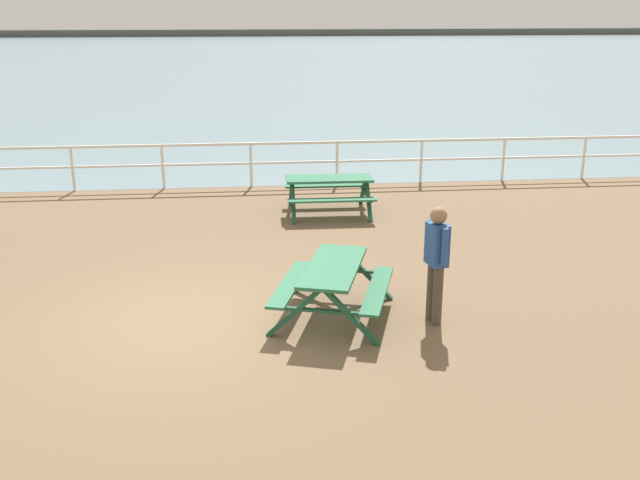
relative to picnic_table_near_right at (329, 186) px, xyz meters
name	(u,v)px	position (x,y,z in m)	size (l,w,h in m)	color
ground_plane	(185,327)	(-2.65, -5.23, -0.68)	(30.00, 24.00, 0.20)	brown
sea_band	(232,57)	(-2.65, 47.52, -0.58)	(142.00, 90.00, 0.01)	gray
distant_shoreline	(236,36)	(-2.65, 90.52, -0.58)	(142.00, 6.00, 1.80)	#4C4C47
seaward_railing	(207,157)	(-2.65, 2.52, 0.17)	(23.07, 0.07, 1.08)	white
picnic_table_near_right	(329,186)	(0.00, 0.00, 0.00)	(1.82, 1.57, 0.80)	#286B47
picnic_table_mid_centre	(333,278)	(-0.56, -5.32, 0.00)	(1.96, 2.16, 0.80)	#286B47
visitor	(436,258)	(0.82, -5.63, 0.36)	(0.28, 0.52, 1.66)	#4C4233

